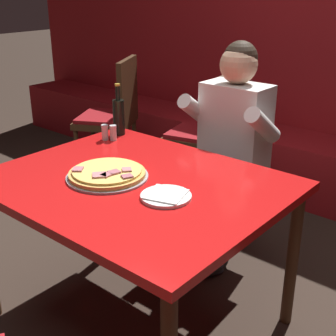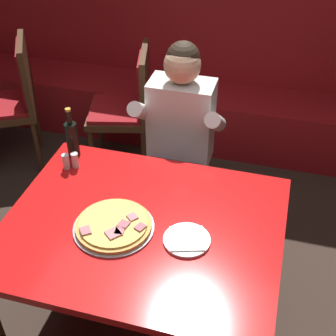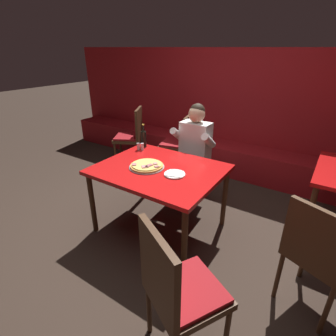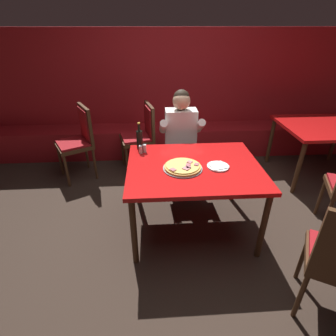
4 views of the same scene
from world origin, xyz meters
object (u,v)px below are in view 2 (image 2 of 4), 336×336
diner_seated_blue_shirt (177,139)px  pizza (114,226)px  plate_white_paper (187,240)px  dining_chair_near_left (129,103)px  main_dining_table (143,236)px  shaker_oregano (75,161)px  beer_bottle (72,138)px  dining_chair_far_left (14,96)px  shaker_red_pepper_flakes (66,162)px

diner_seated_blue_shirt → pizza: bearing=-95.3°
plate_white_paper → dining_chair_near_left: 1.59m
diner_seated_blue_shirt → dining_chair_near_left: diner_seated_blue_shirt is taller
main_dining_table → dining_chair_near_left: (-0.54, 1.34, -0.10)m
plate_white_paper → dining_chair_near_left: (-0.76, 1.39, -0.19)m
shaker_oregano → beer_bottle: bearing=118.4°
main_dining_table → shaker_oregano: size_ratio=14.79×
plate_white_paper → dining_chair_near_left: size_ratio=0.21×
dining_chair_far_left → shaker_red_pepper_flakes: bearing=-45.7°
plate_white_paper → beer_bottle: beer_bottle is taller
pizza → diner_seated_blue_shirt: 0.85m
dining_chair_far_left → beer_bottle: bearing=-41.9°
pizza → beer_bottle: size_ratio=1.27×
plate_white_paper → beer_bottle: 0.89m
pizza → shaker_oregano: shaker_oregano is taller
pizza → dining_chair_far_left: size_ratio=0.37×
dining_chair_near_left → dining_chair_far_left: 0.86m
main_dining_table → beer_bottle: beer_bottle is taller
plate_white_paper → beer_bottle: bearing=148.0°
dining_chair_near_left → dining_chair_far_left: dining_chair_far_left is taller
shaker_red_pepper_flakes → shaker_oregano: same height
plate_white_paper → dining_chair_far_left: 2.04m
beer_bottle → shaker_red_pepper_flakes: 0.14m
dining_chair_near_left → dining_chair_far_left: bearing=-170.2°
plate_white_paper → shaker_oregano: shaker_oregano is taller
pizza → dining_chair_near_left: (-0.43, 1.40, -0.20)m
main_dining_table → diner_seated_blue_shirt: diner_seated_blue_shirt is taller
main_dining_table → shaker_red_pepper_flakes: (-0.52, 0.30, 0.11)m
beer_bottle → diner_seated_blue_shirt: (0.49, 0.37, -0.16)m
plate_white_paper → main_dining_table: bearing=167.2°
dining_chair_far_left → pizza: bearing=-44.5°
beer_bottle → dining_chair_far_left: 1.19m
shaker_red_pepper_flakes → plate_white_paper: bearing=-25.1°
main_dining_table → diner_seated_blue_shirt: 0.79m
shaker_red_pepper_flakes → dining_chair_near_left: dining_chair_near_left is taller
main_dining_table → plate_white_paper: (0.22, -0.05, 0.08)m
shaker_oregano → dining_chair_far_left: 1.28m
diner_seated_blue_shirt → dining_chair_far_left: size_ratio=1.27×
dining_chair_far_left → plate_white_paper: bearing=-37.6°
main_dining_table → shaker_red_pepper_flakes: shaker_red_pepper_flakes is taller
diner_seated_blue_shirt → plate_white_paper: bearing=-72.9°
main_dining_table → pizza: (-0.12, -0.06, 0.09)m
diner_seated_blue_shirt → dining_chair_near_left: 0.76m
main_dining_table → diner_seated_blue_shirt: bearing=92.6°
main_dining_table → shaker_red_pepper_flakes: 0.61m
diner_seated_blue_shirt → dining_chair_far_left: 1.42m
dining_chair_far_left → main_dining_table: bearing=-40.6°
shaker_red_pepper_flakes → pizza: bearing=-41.7°
shaker_red_pepper_flakes → beer_bottle: bearing=95.6°
pizza → shaker_red_pepper_flakes: shaker_red_pepper_flakes is taller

